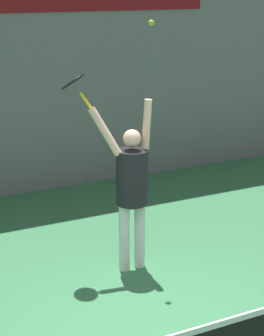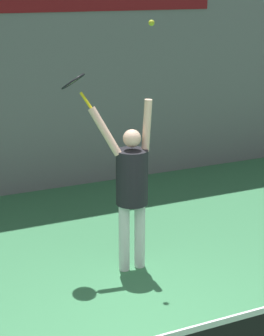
{
  "view_description": "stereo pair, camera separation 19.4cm",
  "coord_description": "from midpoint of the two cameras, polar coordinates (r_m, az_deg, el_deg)",
  "views": [
    {
      "loc": [
        -2.59,
        -4.27,
        3.35
      ],
      "look_at": [
        0.48,
        1.72,
        1.28
      ],
      "focal_mm": 65.0,
      "sensor_mm": 36.0,
      "label": 1
    },
    {
      "loc": [
        -2.41,
        -4.36,
        3.35
      ],
      "look_at": [
        0.48,
        1.72,
        1.28
      ],
      "focal_mm": 65.0,
      "sensor_mm": 36.0,
      "label": 2
    }
  ],
  "objects": [
    {
      "name": "back_wall",
      "position": [
        9.71,
        -12.29,
        11.71
      ],
      "size": [
        18.0,
        0.1,
        5.0
      ],
      "color": "slate",
      "rests_on": "ground_plane"
    },
    {
      "name": "tennis_player",
      "position": [
        7.11,
        -0.82,
        -1.48
      ],
      "size": [
        0.73,
        0.45,
        2.07
      ],
      "color": "white",
      "rests_on": "ground_plane"
    },
    {
      "name": "tennis_ball",
      "position": [
        6.78,
        0.99,
        13.46
      ],
      "size": [
        0.07,
        0.07,
        0.07
      ],
      "color": "#CCDB2D"
    },
    {
      "name": "tennis_racket",
      "position": [
        6.89,
        -6.27,
        7.91
      ],
      "size": [
        0.41,
        0.42,
        0.4
      ],
      "color": "yellow"
    }
  ]
}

